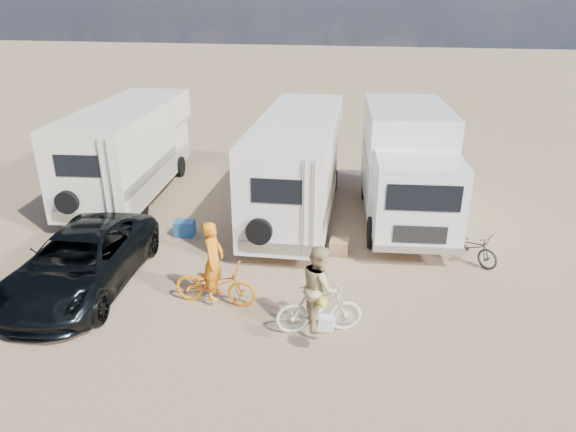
% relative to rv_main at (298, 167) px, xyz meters
% --- Properties ---
extents(ground, '(140.00, 140.00, 0.00)m').
position_rel_rv_main_xyz_m(ground, '(-0.45, -6.53, -1.53)').
color(ground, tan).
rests_on(ground, ground).
extents(rv_main, '(2.60, 7.80, 3.06)m').
position_rel_rv_main_xyz_m(rv_main, '(0.00, 0.00, 0.00)').
color(rv_main, white).
rests_on(rv_main, ground).
extents(rv_left, '(3.12, 7.37, 3.04)m').
position_rel_rv_main_xyz_m(rv_left, '(-5.86, 0.55, -0.01)').
color(rv_left, silver).
rests_on(rv_left, ground).
extents(box_truck, '(3.01, 6.31, 3.33)m').
position_rel_rv_main_xyz_m(box_truck, '(3.27, 0.01, 0.14)').
color(box_truck, silver).
rests_on(box_truck, ground).
extents(dark_suv, '(2.71, 5.09, 1.36)m').
position_rel_rv_main_xyz_m(dark_suv, '(-4.07, -5.48, -0.85)').
color(dark_suv, black).
rests_on(dark_suv, ground).
extents(bike_man, '(1.84, 0.65, 0.97)m').
position_rel_rv_main_xyz_m(bike_man, '(-0.83, -5.51, -1.05)').
color(bike_man, orange).
rests_on(bike_man, ground).
extents(bike_woman, '(1.83, 1.01, 1.06)m').
position_rel_rv_main_xyz_m(bike_woman, '(1.56, -6.13, -1.00)').
color(bike_woman, beige).
rests_on(bike_woman, ground).
extents(rider_man, '(0.43, 0.65, 1.78)m').
position_rel_rv_main_xyz_m(rider_man, '(-0.83, -5.51, -0.64)').
color(rider_man, orange).
rests_on(rider_man, ground).
extents(rider_woman, '(0.89, 1.01, 1.75)m').
position_rel_rv_main_xyz_m(rider_woman, '(1.56, -6.13, -0.65)').
color(rider_woman, tan).
rests_on(rider_woman, ground).
extents(bike_parked, '(1.58, 1.48, 0.85)m').
position_rel_rv_main_xyz_m(bike_parked, '(4.92, -2.32, -1.11)').
color(bike_parked, '#282A28').
rests_on(bike_parked, ground).
extents(cooler, '(0.59, 0.46, 0.44)m').
position_rel_rv_main_xyz_m(cooler, '(-2.86, -2.29, -1.31)').
color(cooler, '#205997').
rests_on(cooler, ground).
extents(crate, '(0.49, 0.49, 0.39)m').
position_rel_rv_main_xyz_m(crate, '(1.60, -2.54, -1.34)').
color(crate, '#926F49').
rests_on(crate, ground).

